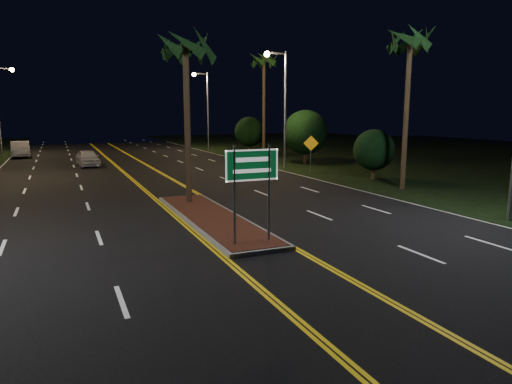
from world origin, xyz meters
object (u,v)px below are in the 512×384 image
palm_right_near (410,41)px  car_far (20,148)px  streetlight_right_far (205,102)px  highway_sign (252,174)px  shrub_near (374,150)px  palm_median (185,47)px  streetlight_left_far (1,100)px  car_near (87,156)px  shrub_mid (305,132)px  streetlight_right_mid (281,96)px  palm_right_far (264,61)px  median_island (212,218)px  warning_sign (311,148)px  shrub_far (249,132)px

palm_right_near → car_far: (-21.56, 30.71, -7.29)m
streetlight_right_far → car_far: streetlight_right_far is taller
highway_sign → shrub_near: bearing=39.7°
streetlight_right_far → palm_median: bearing=-108.6°
streetlight_left_far → car_near: streetlight_left_far is taller
shrub_mid → streetlight_left_far: bearing=140.9°
streetlight_right_mid → shrub_near: (2.89, -8.00, -3.71)m
streetlight_right_far → palm_right_far: bearing=-79.7°
median_island → streetlight_right_mid: size_ratio=1.14×
median_island → warning_sign: warning_sign is taller
shrub_mid → median_island: bearing=-129.5°
car_far → streetlight_right_far: bearing=-1.0°
shrub_far → streetlight_right_far: bearing=118.0°
streetlight_right_far → shrub_near: bearing=-84.1°
streetlight_left_far → car_near: (7.21, -14.37, -4.85)m
palm_right_near → shrub_far: palm_right_near is taller
palm_right_near → palm_right_far: 20.02m
palm_right_far → car_near: palm_right_far is taller
streetlight_right_far → warning_sign: 23.16m
streetlight_left_far → palm_median: 35.18m
streetlight_right_far → car_far: 20.27m
shrub_far → car_near: (-17.20, -6.37, -1.53)m
palm_right_near → shrub_mid: size_ratio=2.01×
shrub_far → highway_sign: bearing=-112.6°
palm_right_far → car_near: size_ratio=2.14×
streetlight_right_mid → car_near: (-14.02, 7.63, -4.85)m
palm_right_far → palm_right_near: bearing=-90.9°
streetlight_left_far → shrub_far: (24.41, -8.00, -3.32)m
palm_median → car_near: bearing=100.1°
streetlight_left_far → car_near: size_ratio=1.87×
median_island → car_far: (-9.06, 33.71, 0.84)m
streetlight_right_mid → palm_right_near: size_ratio=0.97×
palm_right_far → shrub_near: 17.56m
streetlight_right_mid → warning_sign: streetlight_right_mid is taller
streetlight_right_far → streetlight_left_far: bearing=174.6°
highway_sign → car_far: 39.01m
palm_right_near → car_far: palm_right_near is taller
shrub_near → car_far: (-22.56, 26.71, -1.03)m
palm_right_near → shrub_near: palm_right_near is taller
median_island → palm_right_near: size_ratio=1.10×
palm_right_far → shrub_near: palm_right_far is taller
streetlight_right_mid → shrub_far: bearing=77.2°
highway_sign → car_far: highway_sign is taller
median_island → shrub_near: shrub_near is taller
shrub_near → car_near: size_ratio=0.68×
car_far → streetlight_left_far: bearing=110.6°
warning_sign → highway_sign: bearing=-101.3°
highway_sign → warning_sign: bearing=54.4°
palm_median → palm_right_far: bearing=56.7°
highway_sign → shrub_near: (13.50, 11.20, -0.46)m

